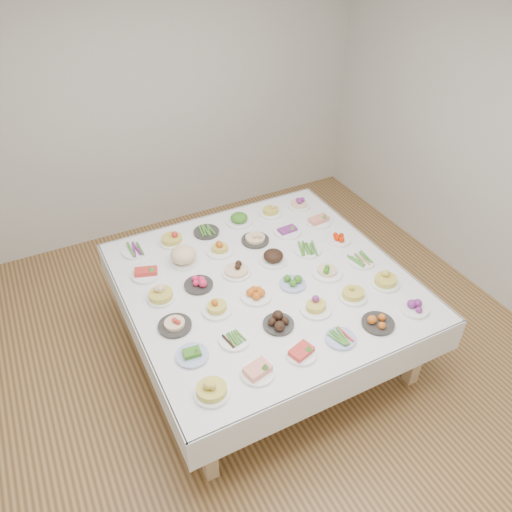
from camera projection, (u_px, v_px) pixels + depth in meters
name	position (u px, v px, depth m)	size (l,w,h in m)	color
room_envelope	(251.00, 175.00, 3.01)	(5.02, 5.02, 2.81)	#A37944
display_table	(265.00, 286.00, 3.94)	(2.13, 2.13, 0.75)	white
dish_0	(211.00, 387.00, 3.00)	(0.24, 0.23, 0.14)	white
dish_1	(258.00, 369.00, 3.14)	(0.21, 0.21, 0.11)	white
dish_2	(301.00, 351.00, 3.26)	(0.20, 0.20, 0.10)	white
dish_3	(341.00, 338.00, 3.38)	(0.21, 0.21, 0.05)	#4C66B2
dish_4	(379.00, 320.00, 3.48)	(0.23, 0.23, 0.11)	#2C2A27
dish_5	(415.00, 307.00, 3.61)	(0.20, 0.20, 0.08)	white
dish_6	(192.00, 354.00, 3.26)	(0.21, 0.21, 0.08)	#4C66B2
dish_7	(234.00, 339.00, 3.38)	(0.21, 0.21, 0.05)	white
dish_8	(278.00, 321.00, 3.47)	(0.22, 0.22, 0.11)	#2C2A27
dish_9	(316.00, 304.00, 3.59)	(0.23, 0.23, 0.14)	white
dish_10	(353.00, 293.00, 3.70)	(0.21, 0.21, 0.12)	white
dish_11	(386.00, 278.00, 3.82)	(0.22, 0.22, 0.13)	white
dish_12	(174.00, 322.00, 3.47)	(0.23, 0.23, 0.11)	#2C2A27
dish_13	(217.00, 306.00, 3.59)	(0.22, 0.22, 0.11)	white
dish_14	(256.00, 293.00, 3.72)	(0.23, 0.23, 0.10)	white
dish_15	(293.00, 282.00, 3.83)	(0.20, 0.20, 0.09)	#4C66B2
dish_16	(327.00, 268.00, 3.92)	(0.24, 0.24, 0.13)	white
dish_17	(361.00, 260.00, 4.06)	(0.22, 0.22, 0.05)	white
dish_18	(160.00, 293.00, 3.68)	(0.21, 0.21, 0.14)	white
dish_19	(198.00, 283.00, 3.82)	(0.22, 0.22, 0.09)	#2C2A27
dish_20	(236.00, 268.00, 3.92)	(0.23, 0.23, 0.13)	white
dish_21	(273.00, 256.00, 4.04)	(0.22, 0.22, 0.13)	white
dish_22	(308.00, 249.00, 4.18)	(0.23, 0.22, 0.05)	white
dish_23	(339.00, 238.00, 4.29)	(0.21, 0.21, 0.08)	white
dish_24	(146.00, 271.00, 3.91)	(0.23, 0.23, 0.11)	white
dish_25	(184.00, 257.00, 4.02)	(0.21, 0.21, 0.14)	white
dish_26	(220.00, 247.00, 4.15)	(0.22, 0.22, 0.13)	white
dish_27	(255.00, 235.00, 4.27)	(0.25, 0.25, 0.13)	#2C2A27
dish_28	(287.00, 229.00, 4.38)	(0.24, 0.24, 0.10)	white
dish_29	(319.00, 219.00, 4.50)	(0.22, 0.22, 0.10)	white
dish_30	(136.00, 250.00, 4.17)	(0.22, 0.22, 0.06)	white
dish_31	(172.00, 237.00, 4.25)	(0.22, 0.22, 0.14)	white
dish_32	(206.00, 231.00, 4.39)	(0.22, 0.22, 0.05)	#2C2A27
dish_33	(239.00, 218.00, 4.50)	(0.23, 0.23, 0.12)	white
dish_34	(271.00, 210.00, 4.62)	(0.21, 0.21, 0.12)	white
dish_35	(299.00, 202.00, 4.72)	(0.22, 0.22, 0.12)	white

